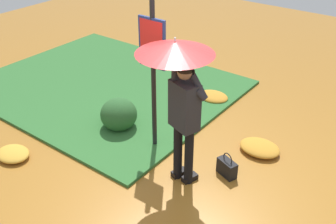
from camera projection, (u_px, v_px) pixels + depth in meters
ground_plane at (179, 182)px, 5.49m from camera, size 18.00×18.00×0.00m
grass_verge at (105, 86)px, 7.98m from camera, size 4.80×4.00×0.05m
person_with_umbrella at (179, 77)px, 4.79m from camera, size 0.96×0.96×2.04m
info_sign_post at (153, 61)px, 5.49m from camera, size 0.44×0.07×2.30m
handbag at (227, 168)px, 5.56m from camera, size 0.33×0.24×0.37m
shrub_cluster at (118, 114)px, 6.57m from camera, size 0.66×0.60×0.54m
leaf_pile_near_person at (260, 148)px, 6.07m from camera, size 0.62×0.50×0.14m
leaf_pile_by_bench at (13, 154)px, 5.95m from camera, size 0.54×0.43×0.12m
leaf_pile_far_path at (213, 97)px, 7.50m from camera, size 0.58×0.46×0.13m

